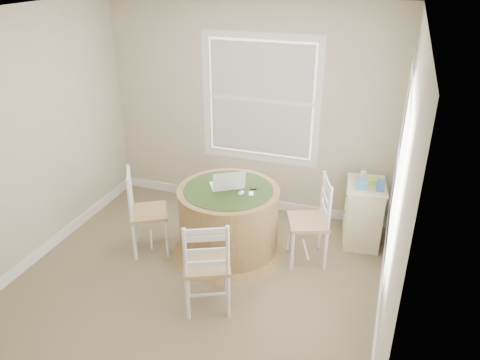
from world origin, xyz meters
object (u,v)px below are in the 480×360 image
(round_table, at_px, (229,218))
(chair_left, at_px, (148,212))
(corner_chest, at_px, (363,213))
(chair_near, at_px, (207,264))
(laptop, at_px, (227,185))
(chair_right, at_px, (308,221))

(round_table, bearing_deg, chair_left, -179.35)
(corner_chest, bearing_deg, chair_near, -135.63)
(chair_left, bearing_deg, laptop, -101.88)
(round_table, bearing_deg, chair_near, -97.36)
(corner_chest, bearing_deg, chair_left, -164.90)
(chair_right, bearing_deg, corner_chest, 116.39)
(chair_left, bearing_deg, corner_chest, -97.71)
(round_table, distance_m, chair_near, 0.91)
(round_table, distance_m, corner_chest, 1.53)
(laptop, relative_size, corner_chest, 0.61)
(chair_right, bearing_deg, chair_left, -97.75)
(chair_left, xyz_separation_m, laptop, (0.82, 0.27, 0.34))
(chair_left, height_order, laptop, laptop)
(chair_right, bearing_deg, chair_near, -54.90)
(chair_left, distance_m, corner_chest, 2.40)
(round_table, relative_size, chair_near, 1.34)
(chair_near, bearing_deg, corner_chest, -153.04)
(chair_left, xyz_separation_m, corner_chest, (2.22, 0.92, -0.11))
(chair_near, bearing_deg, chair_left, -59.62)
(chair_left, xyz_separation_m, chair_right, (1.69, 0.36, 0.00))
(round_table, height_order, chair_left, chair_left)
(chair_left, distance_m, chair_right, 1.73)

